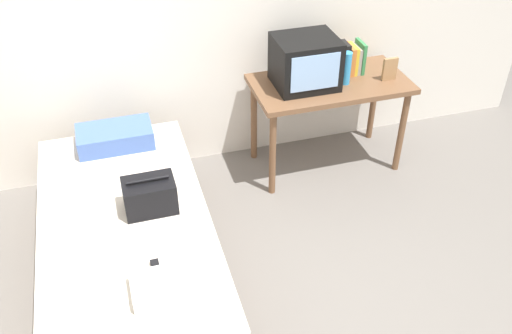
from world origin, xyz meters
name	(u,v)px	position (x,y,z in m)	size (l,w,h in m)	color
bed	(130,251)	(-0.95, 0.75, 0.26)	(1.00, 2.00, 0.52)	brown
desk	(330,93)	(0.67, 1.59, 0.64)	(1.16, 0.60, 0.74)	brown
tv	(305,62)	(0.47, 1.60, 0.92)	(0.44, 0.39, 0.36)	black
water_bottle	(346,68)	(0.76, 1.54, 0.86)	(0.07, 0.07, 0.24)	#3399DB
book_row	(352,58)	(0.87, 1.69, 0.85)	(0.16, 0.17, 0.25)	black
picture_frame	(390,69)	(1.09, 1.50, 0.82)	(0.11, 0.02, 0.17)	#9E754C
pillow	(115,137)	(-0.92, 1.53, 0.59)	(0.50, 0.28, 0.13)	#4766AD
handbag	(150,195)	(-0.78, 0.80, 0.62)	(0.30, 0.20, 0.22)	black
magazine	(116,258)	(-1.02, 0.45, 0.53)	(0.21, 0.29, 0.01)	white
remote_dark	(156,271)	(-0.83, 0.28, 0.53)	(0.04, 0.16, 0.02)	black
remote_silver	(76,204)	(-1.21, 0.95, 0.53)	(0.04, 0.14, 0.02)	#B7B7BC
folded_towel	(160,287)	(-0.83, 0.15, 0.56)	(0.28, 0.22, 0.08)	white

